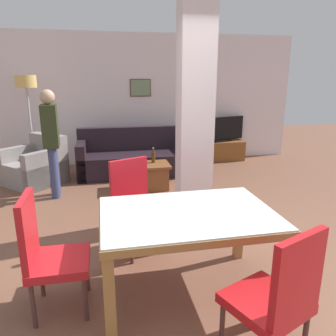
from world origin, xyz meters
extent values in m
plane|color=brown|center=(0.00, 0.00, 0.00)|extent=(18.00, 18.00, 0.00)
cube|color=white|center=(0.00, 4.68, 1.35)|extent=(7.20, 0.06, 2.70)
cube|color=brown|center=(0.19, 4.64, 1.60)|extent=(0.44, 0.02, 0.36)
cube|color=gray|center=(0.19, 4.63, 1.60)|extent=(0.40, 0.01, 0.32)
cube|color=white|center=(0.47, 1.49, 1.35)|extent=(0.42, 0.32, 2.70)
cube|color=#A1743D|center=(0.00, -0.47, 0.72)|extent=(1.44, 0.06, 0.06)
cube|color=#A1743D|center=(0.00, 0.47, 0.72)|extent=(1.44, 0.06, 0.06)
cube|color=#A1743D|center=(-0.69, 0.00, 0.72)|extent=(0.06, 0.87, 0.06)
cube|color=#A1743D|center=(0.69, 0.00, 0.72)|extent=(0.06, 0.87, 0.06)
cube|color=silver|center=(0.00, 0.00, 0.75)|extent=(1.42, 0.97, 0.01)
cube|color=#A1743D|center=(-0.67, -0.45, 0.34)|extent=(0.08, 0.08, 0.69)
cube|color=#A1743D|center=(0.67, -0.45, 0.34)|extent=(0.08, 0.08, 0.69)
cube|color=#A1743D|center=(-0.67, 0.45, 0.34)|extent=(0.08, 0.08, 0.69)
cube|color=#A1743D|center=(0.67, 0.45, 0.34)|extent=(0.08, 0.08, 0.69)
cube|color=red|center=(-1.04, 0.00, 0.42)|extent=(0.46, 0.46, 0.07)
cube|color=red|center=(-1.25, 0.00, 0.72)|extent=(0.05, 0.44, 0.54)
cylinder|color=#50312D|center=(-0.85, 0.19, 0.19)|extent=(0.04, 0.04, 0.38)
cylinder|color=#50312D|center=(-0.85, -0.19, 0.19)|extent=(0.04, 0.04, 0.38)
cylinder|color=#50312D|center=(-1.23, 0.19, 0.19)|extent=(0.04, 0.04, 0.38)
cylinder|color=#50312D|center=(-1.23, -0.19, 0.19)|extent=(0.04, 0.04, 0.38)
cube|color=red|center=(-0.32, 0.79, 0.42)|extent=(0.60, 0.60, 0.07)
cube|color=red|center=(-0.40, 0.98, 0.72)|extent=(0.42, 0.21, 0.54)
cylinder|color=#50312D|center=(-0.08, 0.69, 0.19)|extent=(0.04, 0.04, 0.38)
cylinder|color=#50312D|center=(-0.43, 0.54, 0.19)|extent=(0.04, 0.04, 0.38)
cylinder|color=#50312D|center=(-0.22, 1.04, 0.19)|extent=(0.04, 0.04, 0.38)
cylinder|color=#50312D|center=(-0.57, 0.90, 0.19)|extent=(0.04, 0.04, 0.38)
cube|color=red|center=(0.32, -0.77, 0.42)|extent=(0.60, 0.60, 0.07)
cube|color=red|center=(0.40, -0.96, 0.72)|extent=(0.42, 0.22, 0.54)
cylinder|color=#50312D|center=(0.08, -0.67, 0.19)|extent=(0.04, 0.04, 0.38)
cylinder|color=#50312D|center=(0.43, -0.52, 0.19)|extent=(0.04, 0.04, 0.38)
cube|color=black|center=(-0.04, 3.70, 0.21)|extent=(2.18, 0.88, 0.42)
cube|color=black|center=(-0.04, 4.05, 0.65)|extent=(2.18, 0.18, 0.45)
cube|color=black|center=(0.97, 3.70, 0.33)|extent=(0.16, 0.88, 0.67)
cube|color=black|center=(-1.05, 3.70, 0.33)|extent=(0.16, 0.88, 0.67)
cube|color=gray|center=(-1.85, 3.45, 0.20)|extent=(1.19, 1.19, 0.40)
cube|color=gray|center=(-1.62, 3.69, 0.62)|extent=(0.72, 0.71, 0.44)
cube|color=gray|center=(-1.61, 3.21, 0.32)|extent=(0.70, 0.71, 0.64)
cube|color=gray|center=(-2.10, 3.69, 0.32)|extent=(0.70, 0.71, 0.64)
cube|color=brown|center=(0.04, 2.81, 0.41)|extent=(0.77, 0.52, 0.04)
cube|color=brown|center=(0.04, 2.81, 0.19)|extent=(0.69, 0.44, 0.39)
cylinder|color=#4C2D14|center=(0.17, 2.90, 0.51)|extent=(0.06, 0.06, 0.18)
cylinder|color=#4C2D14|center=(0.17, 2.90, 0.64)|extent=(0.03, 0.03, 0.06)
cylinder|color=#B7B7BC|center=(0.17, 2.90, 0.67)|extent=(0.03, 0.03, 0.01)
cube|color=brown|center=(1.95, 4.40, 0.22)|extent=(1.01, 0.40, 0.43)
cube|color=black|center=(1.95, 4.40, 0.45)|extent=(0.49, 0.32, 0.03)
cube|color=black|center=(1.95, 4.40, 0.72)|extent=(1.10, 0.36, 0.51)
cylinder|color=#B7B7BC|center=(-1.96, 4.07, 0.01)|extent=(0.33, 0.33, 0.02)
cylinder|color=#B7B7BC|center=(-1.96, 4.07, 0.83)|extent=(0.04, 0.04, 1.62)
cylinder|color=#E5BC66|center=(-1.96, 4.07, 1.75)|extent=(0.37, 0.37, 0.22)
cylinder|color=#38416A|center=(-1.42, 2.82, 0.40)|extent=(0.13, 0.13, 0.80)
cylinder|color=#38416A|center=(-1.41, 2.65, 0.40)|extent=(0.13, 0.13, 0.80)
cube|color=#2D371E|center=(-1.42, 2.73, 1.12)|extent=(0.24, 0.39, 0.63)
sphere|color=tan|center=(-1.42, 2.73, 1.55)|extent=(0.22, 0.22, 0.22)
camera|label=1|loc=(-0.66, -2.42, 1.84)|focal=35.00mm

